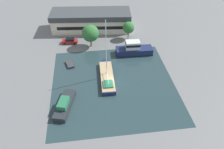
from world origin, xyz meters
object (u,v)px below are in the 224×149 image
(quay_tree_near_building, at_px, (129,28))
(small_dinghy, at_px, (70,64))
(parked_car, at_px, (70,41))
(warehouse_building, at_px, (91,20))
(sailboat_moored, at_px, (107,76))
(quay_tree_by_water, at_px, (90,33))
(motor_cruiser, at_px, (134,49))
(cabin_boat, at_px, (65,105))

(quay_tree_near_building, relative_size, small_dinghy, 1.50)
(parked_car, distance_m, small_dinghy, 10.92)
(warehouse_building, height_order, small_dinghy, warehouse_building)
(warehouse_building, bearing_deg, quay_tree_near_building, -30.10)
(warehouse_building, distance_m, sailboat_moored, 25.96)
(warehouse_building, relative_size, quay_tree_near_building, 4.71)
(sailboat_moored, distance_m, small_dinghy, 11.18)
(quay_tree_by_water, distance_m, small_dinghy, 11.15)
(motor_cruiser, height_order, cabin_boat, motor_cruiser)
(quay_tree_by_water, relative_size, sailboat_moored, 0.45)
(quay_tree_by_water, distance_m, sailboat_moored, 15.77)
(quay_tree_by_water, distance_m, parked_car, 7.46)
(motor_cruiser, distance_m, small_dinghy, 17.87)
(sailboat_moored, relative_size, motor_cruiser, 1.46)
(sailboat_moored, distance_m, cabin_boat, 12.71)
(sailboat_moored, bearing_deg, quay_tree_near_building, 66.06)
(sailboat_moored, xyz_separation_m, cabin_boat, (-9.77, -8.12, 0.22))
(parked_car, bearing_deg, cabin_boat, -175.21)
(warehouse_building, distance_m, quay_tree_near_building, 13.40)
(quay_tree_near_building, height_order, sailboat_moored, sailboat_moored)
(sailboat_moored, distance_m, motor_cruiser, 12.89)
(small_dinghy, relative_size, cabin_boat, 0.42)
(quay_tree_near_building, bearing_deg, cabin_boat, -125.06)
(quay_tree_by_water, relative_size, small_dinghy, 1.81)
(warehouse_building, xyz_separation_m, quay_tree_by_water, (-0.65, -10.70, 1.23))
(quay_tree_near_building, height_order, parked_car, quay_tree_near_building)
(small_dinghy, bearing_deg, quay_tree_near_building, 16.44)
(quay_tree_near_building, xyz_separation_m, small_dinghy, (-17.59, -11.41, -3.45))
(sailboat_moored, bearing_deg, cabin_boat, -138.80)
(parked_car, relative_size, sailboat_moored, 0.32)
(quay_tree_near_building, distance_m, motor_cruiser, 8.64)
(quay_tree_by_water, relative_size, motor_cruiser, 0.65)
(warehouse_building, xyz_separation_m, parked_car, (-6.83, -8.28, -2.18))
(warehouse_building, xyz_separation_m, small_dinghy, (-6.70, -19.18, -2.73))
(quay_tree_by_water, bearing_deg, warehouse_building, 86.51)
(quay_tree_by_water, xyz_separation_m, motor_cruiser, (11.52, -5.40, -2.80))
(quay_tree_near_building, distance_m, cabin_boat, 32.01)
(quay_tree_near_building, relative_size, quay_tree_by_water, 0.82)
(quay_tree_near_building, bearing_deg, quay_tree_by_water, -165.77)
(quay_tree_near_building, bearing_deg, warehouse_building, 144.50)
(motor_cruiser, distance_m, cabin_boat, 25.50)
(parked_car, xyz_separation_m, sailboat_moored, (9.18, -17.46, -0.21))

